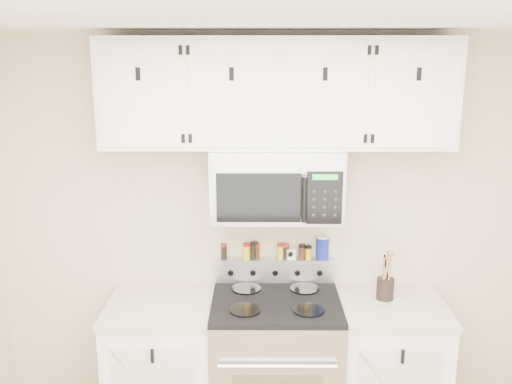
% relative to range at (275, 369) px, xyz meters
% --- Properties ---
extents(back_wall, '(3.50, 0.01, 2.50)m').
position_rel_range_xyz_m(back_wall, '(0.00, 0.32, 0.76)').
color(back_wall, beige).
rests_on(back_wall, floor).
extents(ceiling, '(3.50, 3.50, 0.01)m').
position_rel_range_xyz_m(ceiling, '(0.00, -1.43, 2.01)').
color(ceiling, white).
rests_on(ceiling, back_wall).
extents(range, '(0.76, 0.65, 1.10)m').
position_rel_range_xyz_m(range, '(0.00, 0.00, 0.00)').
color(range, '#B7B7BA').
rests_on(range, floor).
extents(base_cabinet_left, '(0.64, 0.62, 0.92)m').
position_rel_range_xyz_m(base_cabinet_left, '(-0.69, 0.02, -0.03)').
color(base_cabinet_left, white).
rests_on(base_cabinet_left, floor).
extents(base_cabinet_right, '(0.64, 0.62, 0.92)m').
position_rel_range_xyz_m(base_cabinet_right, '(0.69, 0.02, -0.03)').
color(base_cabinet_right, white).
rests_on(base_cabinet_right, floor).
extents(microwave, '(0.76, 0.44, 0.42)m').
position_rel_range_xyz_m(microwave, '(0.00, 0.13, 1.14)').
color(microwave, '#9E9EA3').
rests_on(microwave, back_wall).
extents(upper_cabinets, '(2.00, 0.35, 0.62)m').
position_rel_range_xyz_m(upper_cabinets, '(-0.00, 0.15, 1.66)').
color(upper_cabinets, white).
rests_on(upper_cabinets, back_wall).
extents(utensil_crock, '(0.10, 0.10, 0.30)m').
position_rel_range_xyz_m(utensil_crock, '(0.66, 0.08, 0.51)').
color(utensil_crock, black).
rests_on(utensil_crock, base_cabinet_right).
extents(kitchen_timer, '(0.07, 0.07, 0.07)m').
position_rel_range_xyz_m(kitchen_timer, '(0.10, 0.28, 0.65)').
color(kitchen_timer, white).
rests_on(kitchen_timer, range).
extents(salt_canister, '(0.08, 0.08, 0.15)m').
position_rel_range_xyz_m(salt_canister, '(0.30, 0.28, 0.69)').
color(salt_canister, navy).
rests_on(salt_canister, range).
extents(spice_jar_0, '(0.04, 0.04, 0.10)m').
position_rel_range_xyz_m(spice_jar_0, '(-0.32, 0.28, 0.66)').
color(spice_jar_0, black).
rests_on(spice_jar_0, range).
extents(spice_jar_1, '(0.05, 0.05, 0.10)m').
position_rel_range_xyz_m(spice_jar_1, '(-0.18, 0.28, 0.66)').
color(spice_jar_1, yellow).
rests_on(spice_jar_1, range).
extents(spice_jar_2, '(0.05, 0.05, 0.11)m').
position_rel_range_xyz_m(spice_jar_2, '(-0.13, 0.28, 0.67)').
color(spice_jar_2, black).
rests_on(spice_jar_2, range).
extents(spice_jar_3, '(0.04, 0.04, 0.10)m').
position_rel_range_xyz_m(spice_jar_3, '(-0.12, 0.28, 0.67)').
color(spice_jar_3, '#41250F').
rests_on(spice_jar_3, range).
extents(spice_jar_4, '(0.04, 0.04, 0.10)m').
position_rel_range_xyz_m(spice_jar_4, '(0.04, 0.28, 0.66)').
color(spice_jar_4, yellow).
rests_on(spice_jar_4, range).
extents(spice_jar_5, '(0.05, 0.05, 0.10)m').
position_rel_range_xyz_m(spice_jar_5, '(0.06, 0.28, 0.66)').
color(spice_jar_5, black).
rests_on(spice_jar_5, range).
extents(spice_jar_6, '(0.04, 0.04, 0.09)m').
position_rel_range_xyz_m(spice_jar_6, '(0.17, 0.28, 0.66)').
color(spice_jar_6, '#462010').
rests_on(spice_jar_6, range).
extents(spice_jar_7, '(0.04, 0.04, 0.09)m').
position_rel_range_xyz_m(spice_jar_7, '(0.21, 0.28, 0.66)').
color(spice_jar_7, gold).
rests_on(spice_jar_7, range).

